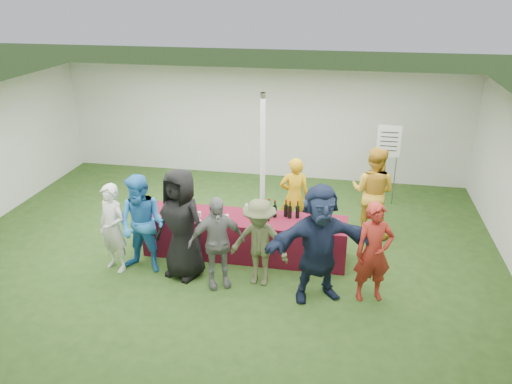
% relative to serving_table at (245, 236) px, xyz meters
% --- Properties ---
extents(ground, '(60.00, 60.00, 0.00)m').
position_rel_serving_table_xyz_m(ground, '(-0.41, 0.10, -0.38)').
color(ground, '#284719').
rests_on(ground, ground).
extents(tent, '(10.00, 10.00, 10.00)m').
position_rel_serving_table_xyz_m(tent, '(0.09, 1.30, 0.98)').
color(tent, white).
rests_on(tent, ground).
extents(serving_table, '(3.60, 0.80, 0.75)m').
position_rel_serving_table_xyz_m(serving_table, '(0.00, 0.00, 0.00)').
color(serving_table, maroon).
rests_on(serving_table, ground).
extents(wine_bottles, '(0.65, 0.14, 0.32)m').
position_rel_serving_table_xyz_m(wine_bottles, '(0.61, 0.14, 0.50)').
color(wine_bottles, black).
rests_on(wine_bottles, serving_table).
extents(wine_glasses, '(1.23, 0.11, 0.16)m').
position_rel_serving_table_xyz_m(wine_glasses, '(-0.90, -0.27, 0.49)').
color(wine_glasses, silver).
rests_on(wine_glasses, serving_table).
extents(water_bottle, '(0.07, 0.07, 0.23)m').
position_rel_serving_table_xyz_m(water_bottle, '(0.02, 0.08, 0.48)').
color(water_bottle, silver).
rests_on(water_bottle, serving_table).
extents(bar_towel, '(0.25, 0.18, 0.03)m').
position_rel_serving_table_xyz_m(bar_towel, '(1.51, 0.05, 0.39)').
color(bar_towel, white).
rests_on(bar_towel, serving_table).
extents(dump_bucket, '(0.25, 0.25, 0.18)m').
position_rel_serving_table_xyz_m(dump_bucket, '(1.53, -0.22, 0.46)').
color(dump_bucket, slate).
rests_on(dump_bucket, serving_table).
extents(wine_list_sign, '(0.50, 0.03, 1.80)m').
position_rel_serving_table_xyz_m(wine_list_sign, '(2.56, 2.80, 0.94)').
color(wine_list_sign, slate).
rests_on(wine_list_sign, ground).
extents(staff_pourer, '(0.63, 0.47, 1.57)m').
position_rel_serving_table_xyz_m(staff_pourer, '(0.76, 1.01, 0.41)').
color(staff_pourer, gold).
rests_on(staff_pourer, ground).
extents(staff_back, '(1.04, 0.92, 1.78)m').
position_rel_serving_table_xyz_m(staff_back, '(2.24, 1.26, 0.52)').
color(staff_back, gold).
rests_on(staff_back, ground).
extents(customer_0, '(0.67, 0.57, 1.56)m').
position_rel_serving_table_xyz_m(customer_0, '(-2.08, -0.88, 0.40)').
color(customer_0, silver).
rests_on(customer_0, ground).
extents(customer_1, '(0.92, 0.76, 1.72)m').
position_rel_serving_table_xyz_m(customer_1, '(-1.58, -0.82, 0.49)').
color(customer_1, '#2875C0').
rests_on(customer_1, ground).
extents(customer_2, '(1.08, 0.89, 1.89)m').
position_rel_serving_table_xyz_m(customer_2, '(-0.88, -0.84, 0.57)').
color(customer_2, black).
rests_on(customer_2, ground).
extents(customer_3, '(0.99, 0.74, 1.56)m').
position_rel_serving_table_xyz_m(customer_3, '(-0.24, -1.05, 0.40)').
color(customer_3, slate).
rests_on(customer_3, ground).
extents(customer_4, '(1.02, 0.67, 1.49)m').
position_rel_serving_table_xyz_m(customer_4, '(0.42, -0.87, 0.37)').
color(customer_4, '#4E5432').
rests_on(customer_4, ground).
extents(customer_5, '(1.84, 1.19, 1.90)m').
position_rel_serving_table_xyz_m(customer_5, '(1.37, -1.08, 0.57)').
color(customer_5, '#172039').
rests_on(customer_5, ground).
extents(customer_6, '(0.68, 0.54, 1.62)m').
position_rel_serving_table_xyz_m(customer_6, '(2.19, -0.97, 0.43)').
color(customer_6, maroon).
rests_on(customer_6, ground).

